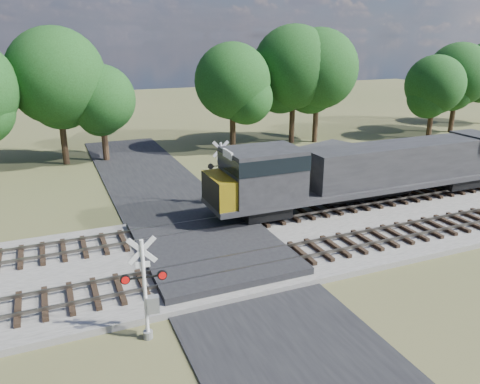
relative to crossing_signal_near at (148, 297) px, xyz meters
name	(u,v)px	position (x,y,z in m)	size (l,w,h in m)	color
ground	(213,257)	(4.43, 5.40, -1.72)	(160.00, 160.00, 0.00)	#48502A
ballast_bed	(368,222)	(14.43, 5.90, -1.57)	(140.00, 10.00, 0.30)	gray
road	(213,257)	(4.43, 5.40, -1.68)	(7.00, 60.00, 0.08)	black
crossing_panel	(210,248)	(4.43, 5.90, -1.41)	(7.00, 9.00, 0.62)	#262628
track_near	(286,256)	(7.55, 3.40, -1.31)	(140.00, 2.60, 0.33)	black
track_far	(246,221)	(7.55, 8.40, -1.31)	(140.00, 2.60, 0.33)	black
crossing_signal_near	(148,297)	(0.00, 0.00, 0.00)	(1.66, 0.39, 4.14)	silver
crossing_signal_far	(220,179)	(7.51, 12.62, 0.10)	(1.76, 0.42, 4.37)	silver
equipment_shed	(336,166)	(17.15, 13.39, -0.26)	(5.41, 5.41, 2.89)	#47281E
treeline	(210,79)	(11.86, 26.54, 5.21)	(84.73, 11.50, 11.92)	black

